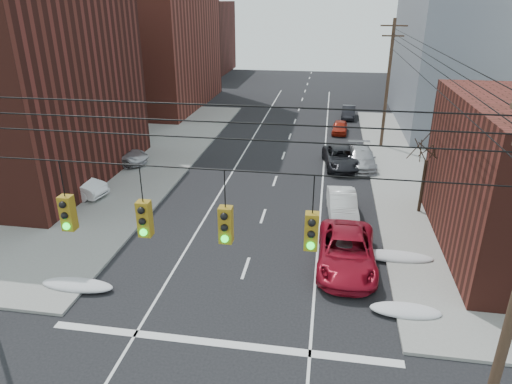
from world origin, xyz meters
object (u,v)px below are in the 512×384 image
(red_pickup, at_px, (347,251))
(parked_car_f, at_px, (349,112))
(lot_car_b, at_px, (116,155))
(lot_car_d, at_px, (64,152))
(lot_car_a, at_px, (73,184))
(parked_car_e, at_px, (340,127))
(parked_car_a, at_px, (343,255))
(parked_car_c, at_px, (341,158))
(parked_car_b, at_px, (342,205))
(lot_car_c, at_px, (39,180))
(parked_car_d, at_px, (361,158))

(red_pickup, height_order, parked_car_f, red_pickup)
(red_pickup, bearing_deg, parked_car_f, 88.71)
(lot_car_b, xyz_separation_m, lot_car_d, (-4.74, 0.34, -0.06))
(lot_car_a, bearing_deg, red_pickup, -97.07)
(red_pickup, xyz_separation_m, parked_car_e, (-0.14, 24.95, -0.24))
(lot_car_d, bearing_deg, parked_car_a, -101.24)
(parked_car_c, xyz_separation_m, parked_car_e, (0.00, 10.05, -0.14))
(parked_car_a, height_order, lot_car_d, lot_car_d)
(parked_car_b, distance_m, lot_car_d, 23.64)
(lot_car_b, xyz_separation_m, lot_car_c, (-2.99, -5.81, -0.05))
(parked_car_a, relative_size, lot_car_d, 0.98)
(parked_car_a, distance_m, lot_car_c, 21.84)
(parked_car_b, bearing_deg, parked_car_f, 83.33)
(parked_car_b, distance_m, lot_car_c, 20.86)
(parked_car_d, height_order, parked_car_f, parked_car_d)
(parked_car_c, height_order, parked_car_e, parked_car_c)
(parked_car_c, distance_m, lot_car_c, 22.46)
(parked_car_a, bearing_deg, lot_car_b, 149.21)
(parked_car_e, xyz_separation_m, lot_car_d, (-22.60, -12.25, 0.20))
(parked_car_a, distance_m, lot_car_a, 18.86)
(parked_car_c, xyz_separation_m, lot_car_b, (-17.86, -2.55, 0.12))
(parked_car_b, bearing_deg, lot_car_c, 173.40)
(parked_car_e, relative_size, lot_car_a, 0.77)
(parked_car_e, bearing_deg, parked_car_b, -86.63)
(lot_car_b, bearing_deg, parked_car_a, -122.25)
(parked_car_c, bearing_deg, red_pickup, -97.32)
(parked_car_b, relative_size, lot_car_b, 0.90)
(parked_car_f, bearing_deg, lot_car_c, -127.78)
(parked_car_f, height_order, lot_car_b, lot_car_b)
(parked_car_a, relative_size, parked_car_d, 0.72)
(red_pickup, xyz_separation_m, lot_car_b, (-18.00, 12.36, 0.03))
(red_pickup, distance_m, lot_car_d, 26.04)
(parked_car_b, relative_size, parked_car_c, 0.87)
(lot_car_c, bearing_deg, lot_car_b, -11.50)
(parked_car_b, xyz_separation_m, lot_car_b, (-17.86, 6.61, 0.10))
(parked_car_f, relative_size, lot_car_d, 1.05)
(parked_car_a, xyz_separation_m, parked_car_f, (1.01, 31.46, 0.02))
(parked_car_c, xyz_separation_m, parked_car_d, (1.60, 0.26, 0.01))
(parked_car_e, bearing_deg, parked_car_c, -86.63)
(parked_car_d, xyz_separation_m, lot_car_d, (-24.20, -2.46, 0.05))
(parked_car_d, xyz_separation_m, parked_car_f, (-0.59, 16.31, -0.09))
(parked_car_a, height_order, parked_car_d, parked_car_d)
(red_pickup, distance_m, parked_car_a, 0.25)
(parked_car_a, height_order, lot_car_c, lot_car_c)
(parked_car_e, height_order, lot_car_a, lot_car_a)
(parked_car_e, relative_size, parked_car_f, 0.88)
(parked_car_c, xyz_separation_m, lot_car_a, (-17.90, -8.99, 0.17))
(parked_car_b, bearing_deg, lot_car_b, 155.27)
(parked_car_d, bearing_deg, parked_car_c, -173.11)
(parked_car_a, distance_m, parked_car_e, 24.93)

